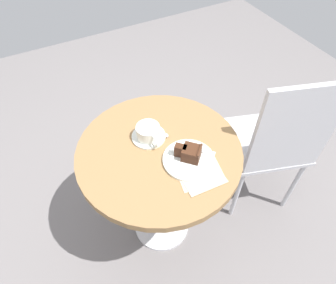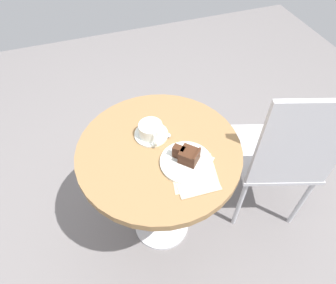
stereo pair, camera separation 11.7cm
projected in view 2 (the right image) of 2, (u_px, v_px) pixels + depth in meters
name	position (u px, v px, depth m)	size (l,w,h in m)	color
ground_plane	(162.00, 225.00, 1.72)	(4.40, 4.40, 0.01)	slate
cafe_table	(160.00, 166.00, 1.30)	(0.67, 0.67, 0.68)	olive
saucer	(151.00, 134.00, 1.25)	(0.14, 0.14, 0.01)	silver
coffee_cup	(151.00, 130.00, 1.22)	(0.13, 0.10, 0.06)	silver
teaspoon	(164.00, 131.00, 1.25)	(0.11, 0.05, 0.00)	silver
cake_plate	(186.00, 162.00, 1.15)	(0.20, 0.20, 0.01)	silver
cake_slice	(188.00, 155.00, 1.13)	(0.10, 0.10, 0.06)	#422619
fork	(200.00, 155.00, 1.16)	(0.12, 0.11, 0.00)	silver
napkin	(194.00, 175.00, 1.12)	(0.20, 0.20, 0.00)	beige
cafe_chair	(285.00, 154.00, 1.37)	(0.48, 0.48, 0.93)	#BCBCC1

